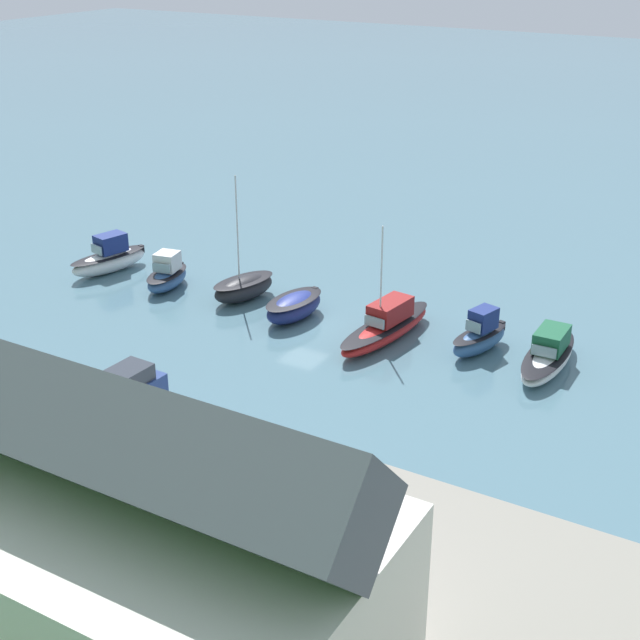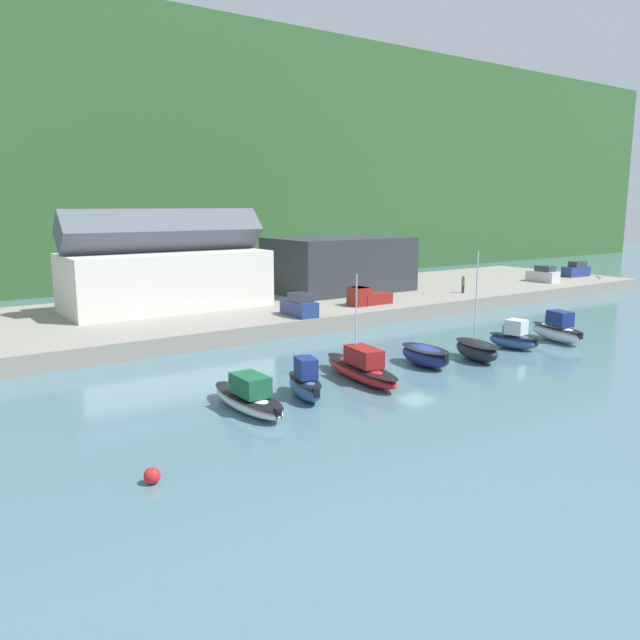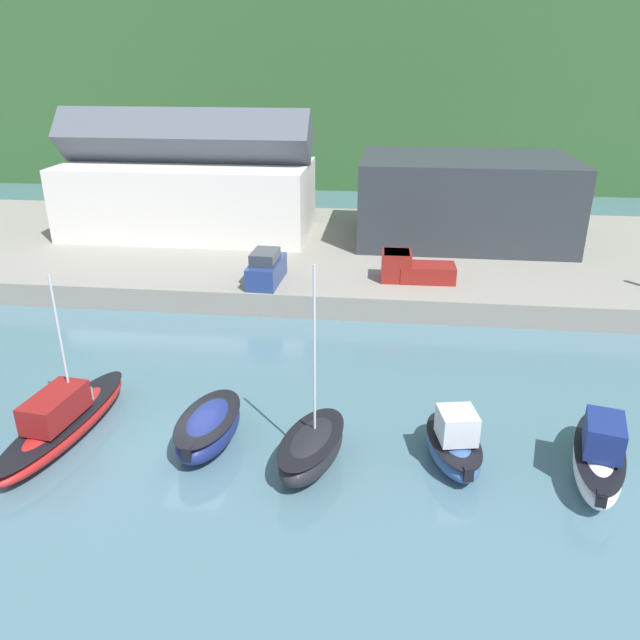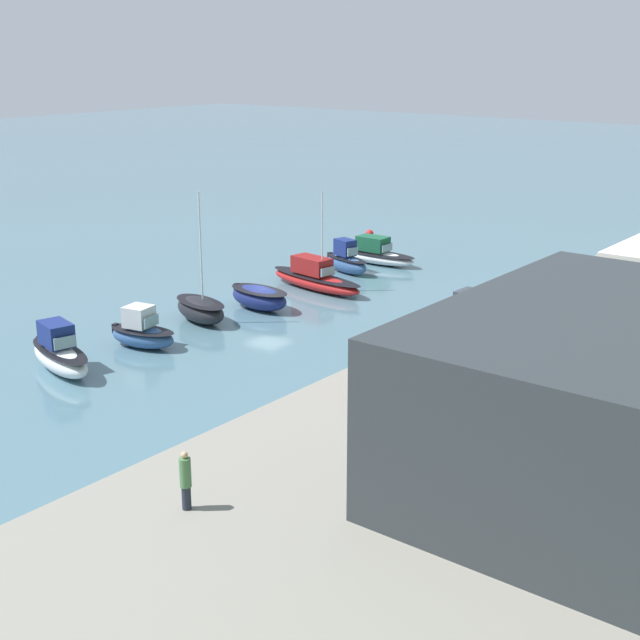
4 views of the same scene
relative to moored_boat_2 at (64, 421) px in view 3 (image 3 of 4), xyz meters
The scene contains 12 objects.
ground_plane 5.57m from the moored_boat_2, ahead, with size 320.00×320.00×0.00m, color slate.
hillside_backdrop 87.15m from the moored_boat_2, 86.30° to the left, with size 240.00×64.26×38.43m.
quay_promenade 26.25m from the moored_boat_2, 77.92° to the left, with size 109.38×23.40×1.50m.
harbor_clubhouse 27.80m from the moored_boat_2, 96.13° to the left, with size 19.82×8.88×9.83m.
yacht_club_building 33.97m from the moored_boat_2, 55.99° to the left, with size 15.94×10.50×6.38m.
moored_boat_2 is the anchor object (origin of this frame).
moored_boat_3 6.22m from the moored_boat_2, ahead, with size 2.71×4.93×1.54m.
moored_boat_4 10.67m from the moored_boat_2, ahead, with size 3.21×5.06×8.30m.
moored_boat_5 16.20m from the moored_boat_2, ahead, with size 2.72×4.52×2.44m.
moored_boat_6 21.61m from the moored_boat_2, ahead, with size 3.21×6.19×2.68m.
parked_car_1 17.19m from the moored_boat_2, 71.08° to the left, with size 1.97×4.27×2.16m.
pickup_truck_0 23.07m from the moored_boat_2, 50.08° to the left, with size 4.77×2.09×1.90m.
Camera 3 is at (7.84, -21.40, 15.11)m, focal length 35.00 mm.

